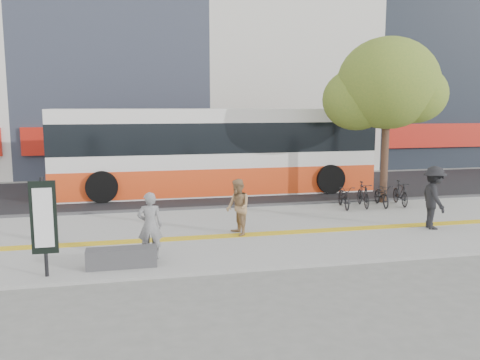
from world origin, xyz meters
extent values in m
plane|color=slate|center=(0.00, 0.00, 0.00)|extent=(120.00, 120.00, 0.00)
cube|color=gray|center=(0.00, 1.50, 0.04)|extent=(40.00, 7.00, 0.08)
cube|color=gold|center=(0.00, 1.00, 0.09)|extent=(40.00, 0.45, 0.01)
cube|color=black|center=(0.00, 9.00, 0.03)|extent=(40.00, 8.00, 0.06)
cube|color=#343436|center=(0.00, 5.00, 0.07)|extent=(40.00, 0.25, 0.14)
cube|color=red|center=(2.00, 14.05, 2.00)|extent=(19.00, 0.50, 1.40)
cube|color=#343436|center=(-2.60, -1.20, 0.30)|extent=(1.60, 0.45, 0.45)
cylinder|color=black|center=(-4.20, -1.50, 1.18)|extent=(0.08, 0.08, 2.20)
cube|color=black|center=(-4.20, -1.50, 1.40)|extent=(0.55, 0.08, 1.60)
cube|color=white|center=(-4.20, -1.55, 1.40)|extent=(0.40, 0.02, 1.30)
cylinder|color=#3D271B|center=(7.20, 4.70, 1.68)|extent=(0.28, 0.28, 3.20)
ellipsoid|color=#516F25|center=(7.20, 4.70, 4.60)|extent=(3.80, 3.80, 3.42)
ellipsoid|color=#516F25|center=(6.20, 5.20, 4.00)|extent=(2.60, 2.60, 2.34)
ellipsoid|color=#516F25|center=(8.10, 4.30, 4.20)|extent=(2.40, 2.40, 2.16)
ellipsoid|color=#516F25|center=(7.50, 5.50, 5.40)|extent=(2.20, 2.20, 1.98)
cube|color=silver|center=(1.31, 8.50, 1.85)|extent=(13.43, 2.80, 3.58)
cube|color=#E04217|center=(1.31, 8.50, 0.68)|extent=(13.45, 2.82, 1.12)
cube|color=black|center=(1.31, 8.50, 2.47)|extent=(13.45, 2.82, 1.23)
cylinder|color=black|center=(-3.39, 7.10, 0.68)|extent=(1.23, 0.39, 1.23)
cylinder|color=black|center=(-3.39, 9.90, 0.68)|extent=(1.23, 0.39, 1.23)
cylinder|color=black|center=(6.01, 7.10, 0.68)|extent=(1.23, 0.39, 1.23)
cylinder|color=black|center=(6.01, 9.90, 0.68)|extent=(1.23, 0.39, 1.23)
imported|color=black|center=(5.27, 4.00, 0.49)|extent=(0.82, 1.64, 0.82)
imported|color=black|center=(6.02, 4.00, 0.54)|extent=(0.70, 1.58, 0.92)
imported|color=black|center=(6.77, 4.00, 0.49)|extent=(0.82, 1.64, 0.82)
imported|color=black|center=(7.53, 4.00, 0.54)|extent=(0.70, 1.58, 0.92)
imported|color=black|center=(-1.91, -0.70, 0.91)|extent=(0.63, 0.44, 1.65)
imported|color=#98754F|center=(0.66, 1.06, 0.89)|extent=(0.74, 0.88, 1.63)
imported|color=black|center=(6.59, 0.51, 1.03)|extent=(0.94, 1.35, 1.91)
camera|label=1|loc=(-2.40, -12.82, 3.81)|focal=37.83mm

